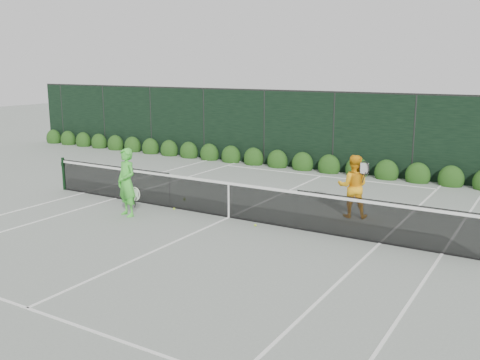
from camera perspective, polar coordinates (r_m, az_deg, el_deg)
The scene contains 8 objects.
ground at distance 14.42m, azimuth -1.20°, elevation -4.03°, with size 80.00×80.00×0.00m, color gray.
tennis_net at distance 14.29m, azimuth -1.29°, elevation -1.97°, with size 12.90×0.10×1.07m.
player_woman at distance 14.70m, azimuth -12.00°, elevation -0.26°, with size 0.77×0.61×1.85m.
player_man at distance 14.59m, azimuth 11.97°, elevation -0.66°, with size 0.99×0.88×1.70m.
court_lines at distance 14.42m, azimuth -1.20°, elevation -4.01°, with size 11.03×23.83×0.01m.
windscreen_fence at distance 11.91m, azimuth -8.20°, elevation -0.11°, with size 32.00×21.07×3.06m.
hedge_row at distance 20.60m, azimuth 9.47°, elevation 1.42°, with size 31.66×0.65×0.94m.
tennis_balls at distance 15.04m, azimuth -4.04°, elevation -3.24°, with size 3.24×1.30×0.07m.
Camera 1 is at (7.40, -11.70, 4.03)m, focal length 40.00 mm.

